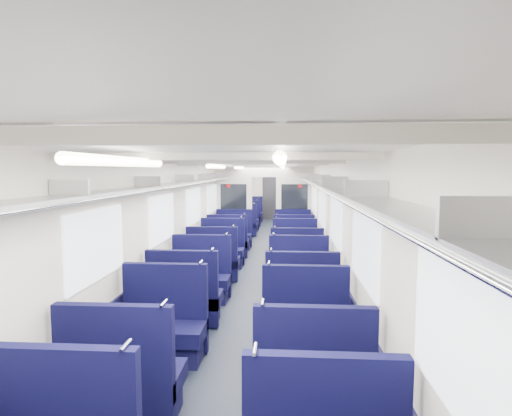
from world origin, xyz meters
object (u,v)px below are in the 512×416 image
seat_16 (228,244)px  seat_22 (245,221)px  seat_5 (313,385)px  seat_9 (302,302)px  seat_20 (242,226)px  seat_23 (291,222)px  seat_8 (185,300)px  seat_17 (294,244)px  seat_27 (290,215)px  seat_26 (250,214)px  seat_6 (163,329)px  seat_10 (200,280)px  seat_12 (213,263)px  seat_13 (297,265)px  seat_24 (248,218)px  bulkhead (264,204)px  seat_4 (122,383)px  seat_25 (290,218)px  seat_7 (306,333)px  seat_15 (295,252)px  seat_18 (234,236)px  seat_21 (291,226)px  seat_11 (299,281)px  seat_14 (222,251)px  seat_19 (293,236)px

seat_16 → seat_22: 4.53m
seat_5 → seat_9: 2.23m
seat_20 → seat_23: 2.03m
seat_8 → seat_16: bearing=90.0°
seat_17 → seat_27: (0.00, 6.67, 0.00)m
seat_26 → seat_9: bearing=-81.7°
seat_6 → seat_10: same height
seat_16 → seat_23: same height
seat_12 → seat_13: same height
seat_17 → seat_24: same height
bulkhead → seat_4: size_ratio=2.48×
seat_13 → seat_17: 2.34m
seat_5 → seat_25: size_ratio=1.00×
seat_7 → bulkhead: bearing=96.6°
seat_24 → seat_27: (1.66, 1.12, 0.00)m
seat_13 → seat_22: same height
seat_9 → seat_15: (0.00, 3.55, 0.00)m
bulkhead → seat_18: (-0.83, -0.46, -0.89)m
seat_5 → seat_16: 6.93m
seat_17 → seat_27: 6.67m
bulkhead → seat_7: (0.83, -7.18, -0.89)m
bulkhead → seat_17: bulkhead is taller
seat_22 → seat_24: size_ratio=1.00×
seat_16 → seat_13: bearing=-53.2°
seat_17 → seat_22: 4.71m
seat_8 → seat_10: same height
seat_18 → seat_23: size_ratio=1.00×
seat_10 → seat_25: (1.66, 9.11, 0.00)m
seat_20 → seat_21: 1.66m
seat_5 → seat_18: 8.05m
seat_11 → seat_13: same height
seat_10 → seat_26: 10.30m
seat_12 → seat_21: (1.66, 5.53, 0.00)m
seat_11 → seat_5: bearing=-90.0°
seat_5 → seat_9: size_ratio=1.00×
seat_9 → seat_14: bearing=115.4°
seat_9 → seat_16: size_ratio=1.00×
seat_7 → seat_18: size_ratio=1.00×
seat_19 → seat_20: bearing=127.9°
seat_14 → seat_26: 7.86m
seat_15 → seat_18: bearing=128.4°
bulkhead → seat_22: bulkhead is taller
seat_23 → seat_26: (-1.66, 2.31, 0.00)m
seat_5 → seat_14: bearing=106.1°
seat_14 → seat_27: bearing=78.0°
seat_12 → seat_15: 2.06m
seat_14 → seat_18: (0.00, 2.14, 0.00)m
seat_11 → seat_19: bearing=90.0°
seat_22 → seat_27: bearing=53.8°
seat_4 → seat_9: size_ratio=1.00×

